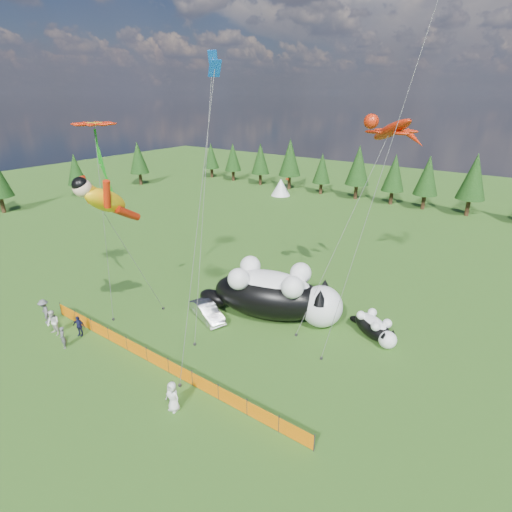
# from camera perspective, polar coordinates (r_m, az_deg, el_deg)

# --- Properties ---
(ground) EXTENTS (160.00, 160.00, 0.00)m
(ground) POSITION_cam_1_polar(r_m,az_deg,el_deg) (28.42, -9.18, -12.35)
(ground) COLOR #133309
(ground) RESTS_ON ground
(safety_fence) EXTENTS (22.06, 0.06, 1.10)m
(safety_fence) POSITION_cam_1_polar(r_m,az_deg,el_deg) (26.53, -13.89, -14.27)
(safety_fence) COLOR #262626
(safety_fence) RESTS_ON ground
(tree_line) EXTENTS (90.00, 4.00, 8.00)m
(tree_line) POSITION_cam_1_polar(r_m,az_deg,el_deg) (64.64, 19.95, 10.26)
(tree_line) COLOR black
(tree_line) RESTS_ON ground
(festival_tents) EXTENTS (50.00, 3.20, 2.80)m
(festival_tents) POSITION_cam_1_polar(r_m,az_deg,el_deg) (58.38, 28.51, 5.05)
(festival_tents) COLOR white
(festival_tents) RESTS_ON ground
(cat_large) EXTENTS (11.40, 6.33, 4.20)m
(cat_large) POSITION_cam_1_polar(r_m,az_deg,el_deg) (30.24, 2.73, -5.37)
(cat_large) COLOR black
(cat_large) RESTS_ON ground
(cat_small) EXTENTS (4.13, 3.15, 1.65)m
(cat_small) POSITION_cam_1_polar(r_m,az_deg,el_deg) (29.61, 16.57, -9.72)
(cat_small) COLOR black
(cat_small) RESTS_ON ground
(car) EXTENTS (3.97, 2.59, 1.24)m
(car) POSITION_cam_1_polar(r_m,az_deg,el_deg) (30.80, -7.00, -7.90)
(car) COLOR #BDBCC2
(car) RESTS_ON ground
(spectator_a) EXTENTS (0.67, 0.55, 1.58)m
(spectator_a) POSITION_cam_1_polar(r_m,az_deg,el_deg) (30.25, -25.88, -10.45)
(spectator_a) COLOR #59595E
(spectator_a) RESTS_ON ground
(spectator_b) EXTENTS (0.94, 0.57, 1.91)m
(spectator_b) POSITION_cam_1_polar(r_m,az_deg,el_deg) (31.96, -27.00, -8.52)
(spectator_b) COLOR silver
(spectator_b) RESTS_ON ground
(spectator_c) EXTENTS (1.02, 0.78, 1.55)m
(spectator_c) POSITION_cam_1_polar(r_m,az_deg,el_deg) (31.19, -23.97, -9.11)
(spectator_c) COLOR #16183D
(spectator_c) RESTS_ON ground
(spectator_d) EXTENTS (1.40, 1.02, 1.94)m
(spectator_d) POSITION_cam_1_polar(r_m,az_deg,el_deg) (33.77, -27.97, -7.02)
(spectator_d) COLOR #59595E
(spectator_d) RESTS_ON ground
(spectator_e) EXTENTS (0.91, 0.60, 1.83)m
(spectator_e) POSITION_cam_1_polar(r_m,az_deg,el_deg) (23.13, -11.82, -19.06)
(spectator_e) COLOR silver
(spectator_e) RESTS_ON ground
(superhero_kite) EXTENTS (5.07, 7.25, 12.41)m
(superhero_kite) POSITION_cam_1_polar(r_m,az_deg,el_deg) (25.84, -20.63, 7.41)
(superhero_kite) COLOR yellow
(superhero_kite) RESTS_ON ground
(gecko_kite) EXTENTS (7.02, 11.35, 15.93)m
(gecko_kite) POSITION_cam_1_polar(r_m,az_deg,el_deg) (30.64, 18.78, 16.67)
(gecko_kite) COLOR red
(gecko_kite) RESTS_ON ground
(flower_kite) EXTENTS (3.18, 3.18, 14.31)m
(flower_kite) POSITION_cam_1_polar(r_m,az_deg,el_deg) (29.97, -22.10, 16.75)
(flower_kite) COLOR red
(flower_kite) RESTS_ON ground
(diamond_kite_a) EXTENTS (2.57, 5.62, 19.22)m
(diamond_kite_a) POSITION_cam_1_polar(r_m,az_deg,el_deg) (28.26, -6.32, 24.82)
(diamond_kite_a) COLOR #0C50B6
(diamond_kite_a) RESTS_ON ground
(diamond_kite_b) EXTENTS (3.11, 6.64, 22.38)m
(diamond_kite_b) POSITION_cam_1_polar(r_m,az_deg,el_deg) (26.93, 24.08, 29.22)
(diamond_kite_b) COLOR #0EA0A9
(diamond_kite_b) RESTS_ON ground
(diamond_kite_c) EXTENTS (0.63, 4.77, 18.10)m
(diamond_kite_c) POSITION_cam_1_polar(r_m,az_deg,el_deg) (22.12, -6.12, 23.45)
(diamond_kite_c) COLOR #0C50B6
(diamond_kite_c) RESTS_ON ground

